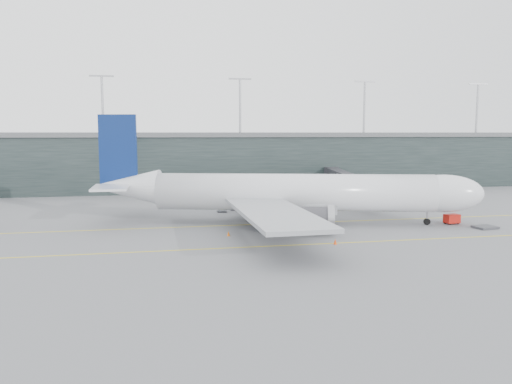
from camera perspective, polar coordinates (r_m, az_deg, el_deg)
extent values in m
plane|color=slate|center=(86.79, 0.10, -3.24)|extent=(320.00, 320.00, 0.00)
cube|color=yellow|center=(82.93, 0.64, -3.70)|extent=(160.00, 0.25, 0.02)
cube|color=yellow|center=(67.67, 3.43, -6.11)|extent=(160.00, 0.25, 0.02)
cube|color=yellow|center=(107.13, 0.64, -1.32)|extent=(0.25, 60.00, 0.02)
cube|color=black|center=(143.04, -4.44, 3.51)|extent=(240.00, 35.00, 14.00)
cube|color=#535558|center=(142.81, -4.47, 6.56)|extent=(240.00, 36.00, 1.20)
cylinder|color=#9E9EA3|center=(132.68, -17.13, 9.46)|extent=(0.60, 0.60, 14.00)
cylinder|color=#9E9EA3|center=(133.78, -1.83, 9.73)|extent=(0.60, 0.60, 14.00)
cylinder|color=#9E9EA3|center=(143.66, 12.27, 9.38)|extent=(0.60, 0.60, 14.00)
cylinder|color=#9E9EA3|center=(160.72, 23.93, 8.66)|extent=(0.60, 0.60, 14.00)
cylinder|color=silver|center=(83.20, 4.40, -0.03)|extent=(45.71, 17.74, 6.15)
ellipsoid|color=silver|center=(86.93, 20.65, -0.15)|extent=(14.08, 9.28, 6.15)
cone|color=silver|center=(87.52, -14.46, 0.57)|extent=(12.08, 8.53, 5.91)
cube|color=gray|center=(83.51, 3.71, -1.65)|extent=(16.63, 8.90, 1.99)
cube|color=black|center=(87.99, 23.03, 0.47)|extent=(2.88, 3.44, 0.79)
cube|color=gray|center=(68.12, 2.01, -2.37)|extent=(9.45, 28.95, 0.55)
cylinder|color=#3C3C41|center=(74.30, 5.99, -2.95)|extent=(7.61, 5.15, 3.47)
cube|color=gray|center=(98.62, 2.58, 0.47)|extent=(22.47, 29.28, 0.55)
cylinder|color=#3C3C41|center=(92.93, 5.55, -0.99)|extent=(7.61, 5.15, 3.47)
cube|color=navy|center=(87.57, -15.50, 4.65)|extent=(6.36, 2.15, 11.91)
cube|color=silver|center=(82.66, -16.30, 0.51)|extent=(5.47, 8.94, 0.35)
cube|color=silver|center=(92.94, -14.00, 1.24)|extent=(9.19, 10.47, 0.35)
cylinder|color=black|center=(86.91, 18.95, -3.23)|extent=(1.16, 0.67, 1.09)
cylinder|color=#9E9EA3|center=(86.78, 18.97, -2.74)|extent=(0.30, 0.30, 2.58)
cylinder|color=black|center=(79.23, 1.53, -3.73)|extent=(1.37, 0.81, 1.29)
cylinder|color=black|center=(88.61, 1.77, -2.61)|extent=(1.37, 0.81, 1.29)
cube|color=#2A292E|center=(94.10, 13.10, 0.31)|extent=(3.55, 3.87, 2.68)
cube|color=#2A292E|center=(101.73, 11.92, 0.81)|extent=(4.26, 12.66, 2.39)
cube|color=#2A292E|center=(113.77, 10.38, 1.47)|extent=(4.50, 12.69, 2.49)
cube|color=#2A292E|center=(125.88, 9.14, 1.99)|extent=(4.74, 12.73, 2.58)
cylinder|color=#9E9EA3|center=(102.72, 11.78, -0.79)|extent=(0.48, 0.48, 3.64)
cube|color=#3C3C41|center=(102.92, 11.76, -1.61)|extent=(2.11, 1.71, 0.67)
cylinder|color=#2A292E|center=(130.57, 6.06, 2.21)|extent=(3.83, 3.83, 2.87)
cylinder|color=#2A292E|center=(130.85, 6.04, 0.87)|extent=(1.72, 1.72, 3.44)
cube|color=#B4150C|center=(89.18, 21.48, -2.84)|extent=(2.59, 1.84, 1.42)
cylinder|color=black|center=(88.32, 21.26, -3.38)|extent=(0.45, 0.22, 0.44)
cylinder|color=black|center=(89.45, 22.11, -3.30)|extent=(0.45, 0.22, 0.44)
cylinder|color=black|center=(89.14, 20.80, -3.27)|extent=(0.45, 0.22, 0.44)
cylinder|color=black|center=(90.26, 21.66, -3.19)|extent=(0.45, 0.22, 0.44)
cube|color=#39393E|center=(87.36, 24.72, -3.66)|extent=(3.74, 3.18, 0.34)
cube|color=#3C3C41|center=(95.52, -3.92, -2.25)|extent=(1.84, 1.50, 0.18)
cube|color=#A5AAB1|center=(95.40, -3.92, -1.77)|extent=(1.48, 1.40, 1.33)
cube|color=#27339C|center=(95.30, -3.93, -1.36)|extent=(1.53, 1.44, 0.07)
cube|color=#3C3C41|center=(98.10, -2.37, -1.99)|extent=(2.10, 1.69, 0.21)
cube|color=#A6A9B2|center=(97.96, -2.37, -1.44)|extent=(1.68, 1.58, 1.57)
cube|color=#27339C|center=(97.84, -2.37, -0.97)|extent=(1.74, 1.63, 0.08)
cube|color=#3C3C41|center=(97.54, -0.28, -2.03)|extent=(2.66, 2.40, 0.22)
cube|color=#ADB3B9|center=(97.39, -0.28, -1.45)|extent=(2.21, 2.14, 1.65)
cube|color=#27339C|center=(97.27, -0.28, -0.95)|extent=(2.28, 2.21, 0.09)
cone|color=#F2450D|center=(91.74, 21.25, -2.92)|extent=(0.47, 0.47, 0.74)
cone|color=#F1430D|center=(68.95, 9.04, -5.62)|extent=(0.48, 0.48, 0.76)
cone|color=orange|center=(99.52, 3.70, -1.73)|extent=(0.49, 0.49, 0.78)
cone|color=orange|center=(73.67, -3.17, -4.76)|extent=(0.46, 0.46, 0.73)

